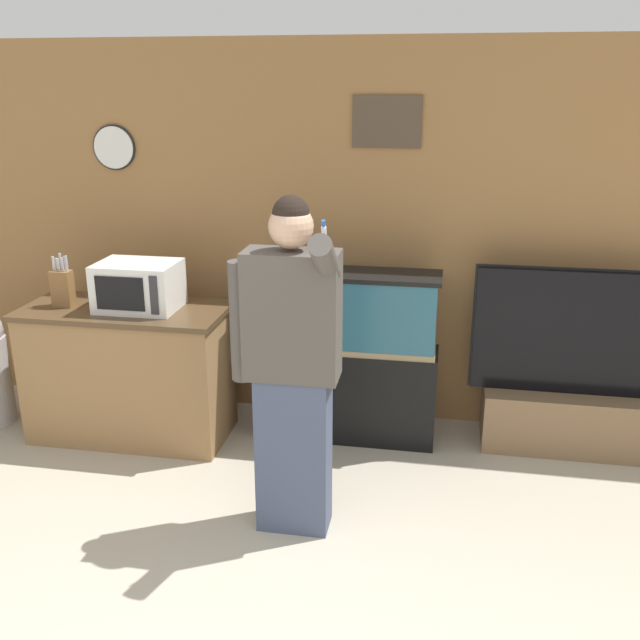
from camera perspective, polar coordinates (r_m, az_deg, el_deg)
name	(u,v)px	position (r m, az deg, el deg)	size (l,w,h in m)	color
wall_back_paneled	(343,237)	(4.94, 1.83, 6.64)	(10.00, 0.08, 2.60)	olive
counter_island	(130,372)	(4.99, -14.99, -4.03)	(1.35, 0.63, 0.91)	olive
microwave	(138,286)	(4.76, -14.33, 2.66)	(0.51, 0.38, 0.31)	white
knife_block	(62,287)	(4.96, -19.91, 2.48)	(0.13, 0.09, 0.35)	brown
aquarium_on_stand	(348,356)	(4.77, 2.25, -2.88)	(1.19, 0.36, 1.16)	black
tv_on_stand	(568,398)	(4.96, 19.20, -5.88)	(1.29, 0.40, 1.22)	brown
person_standing	(291,365)	(3.65, -2.35, -3.64)	(0.57, 0.43, 1.81)	#424C66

